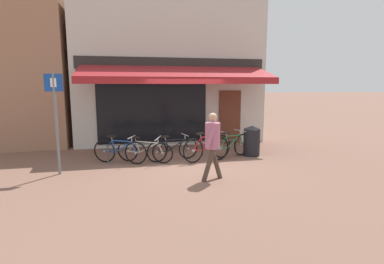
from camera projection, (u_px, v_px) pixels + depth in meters
The scene contains 11 objects.
ground_plane at pixel (194, 166), 8.69m from camera, with size 160.00×160.00×0.00m, color brown.
shop_front at pixel (168, 74), 12.60m from camera, with size 7.41×4.80×5.56m.
bike_rack_rail at pixel (175, 145), 9.29m from camera, with size 4.14×0.04×0.57m.
bicycle_blue at pixel (120, 151), 8.87m from camera, with size 1.57×0.82×0.84m.
bicycle_silver at pixel (145, 151), 8.97m from camera, with size 1.65×0.90×0.81m.
bicycle_black at pixel (173, 149), 9.23m from camera, with size 1.67×0.58×0.80m.
bicycle_red at pixel (208, 148), 9.26m from camera, with size 1.74×0.85×0.89m.
bicycle_green at pixel (231, 146), 9.57m from camera, with size 1.58×0.84×0.87m.
pedestrian_adult at pixel (212, 139), 7.25m from camera, with size 0.59×0.59×1.67m.
litter_bin at pixel (252, 141), 9.86m from camera, with size 0.55×0.55×1.00m.
parking_sign at pixel (56, 113), 7.62m from camera, with size 0.44×0.07×2.65m.
Camera 1 is at (-1.88, -8.22, 2.31)m, focal length 28.00 mm.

